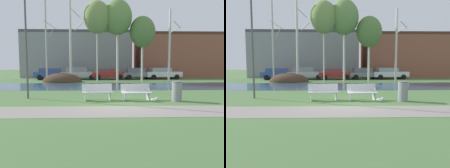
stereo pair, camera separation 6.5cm
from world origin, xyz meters
The scene contains 22 objects.
ground_plane centered at (0.00, 10.00, 0.00)m, with size 120.00×120.00×0.00m, color #4C703D.
paved_path_strip centered at (0.00, -1.71, 0.01)m, with size 60.00×2.15×0.01m, color gray.
river_band centered at (0.00, 8.60, 0.00)m, with size 80.00×6.38×0.01m, color #33516B.
soil_mound centered at (-5.31, 13.41, 0.00)m, with size 4.28×3.14×1.98m, color #423021.
bench_left centered at (-1.04, 1.04, 0.47)m, with size 1.66×0.78×0.87m.
bench_right centered at (1.01, 1.04, 0.47)m, with size 1.66×0.78×0.87m.
trash_bin centered at (3.08, 0.66, 0.54)m, with size 0.53×0.53×1.04m.
seagull centered at (1.84, 0.41, 0.13)m, with size 0.41×0.15×0.25m.
streetlamp centered at (-4.96, 1.83, 3.89)m, with size 0.32×0.32×5.92m.
birch_far_left centered at (-7.06, 13.80, 4.77)m, with size 1.25×1.96×9.46m.
birch_left centered at (-4.43, 14.12, 4.83)m, with size 1.61×2.68×9.45m.
birch_center_left centered at (-1.50, 14.02, 7.09)m, with size 2.98×2.98×9.12m.
birch_center centered at (0.80, 14.48, 7.18)m, with size 3.28×3.28×9.25m.
birch_center_right centered at (3.66, 14.59, 5.61)m, with size 2.92×2.92×7.39m.
birch_right centered at (6.53, 13.53, 4.06)m, with size 1.31×2.23×7.93m.
parked_van_nearest_blue centered at (-7.26, 17.15, 0.77)m, with size 4.64×2.27×1.44m.
parked_sedan_second_silver centered at (-3.98, 17.34, 0.82)m, with size 4.73×2.29×1.57m.
parked_hatch_third_red centered at (-0.27, 17.41, 0.74)m, with size 4.31×2.18×1.38m.
parked_wagon_fourth_grey centered at (3.58, 17.67, 0.77)m, with size 4.24×2.26×1.47m.
parked_suv_fifth_white centered at (6.89, 17.70, 0.78)m, with size 4.71×2.24×1.49m.
building_grey_warehouse centered at (-4.71, 24.26, 3.41)m, with size 15.88×7.68×6.81m.
building_brick_low centered at (12.06, 23.87, 3.23)m, with size 15.16×8.97×6.46m.
Camera 1 is at (-0.64, -10.27, 1.89)m, focal length 34.50 mm.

